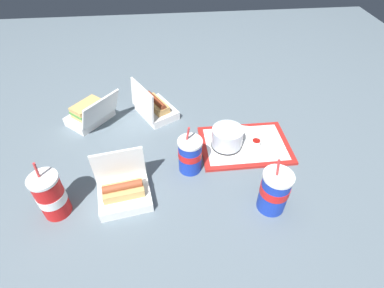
{
  "coord_description": "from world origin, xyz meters",
  "views": [
    {
      "loc": [
        0.05,
        0.87,
        0.87
      ],
      "look_at": [
        -0.03,
        -0.0,
        0.05
      ],
      "focal_mm": 28.0,
      "sensor_mm": 36.0,
      "label": 1
    }
  ],
  "objects_px": {
    "soda_cup_left": "(274,191)",
    "cake_container": "(227,138)",
    "ketchup_cup": "(256,143)",
    "soda_cup_right": "(190,155)",
    "food_tray": "(245,145)",
    "plastic_fork": "(261,157)",
    "clamshell_hotdog_right": "(155,108)",
    "clamshell_sandwich_left": "(90,113)",
    "soda_cup_corner": "(51,196)",
    "clamshell_hotdog_front": "(124,192)"
  },
  "relations": [
    {
      "from": "cake_container",
      "to": "clamshell_sandwich_left",
      "type": "relative_size",
      "value": 0.48
    },
    {
      "from": "plastic_fork",
      "to": "soda_cup_right",
      "type": "bearing_deg",
      "value": 9.06
    },
    {
      "from": "ketchup_cup",
      "to": "clamshell_hotdog_right",
      "type": "distance_m",
      "value": 0.49
    },
    {
      "from": "cake_container",
      "to": "plastic_fork",
      "type": "xyz_separation_m",
      "value": [
        -0.12,
        0.09,
        -0.04
      ]
    },
    {
      "from": "clamshell_hotdog_front",
      "to": "cake_container",
      "type": "bearing_deg",
      "value": -150.6
    },
    {
      "from": "cake_container",
      "to": "clamshell_hotdog_right",
      "type": "height_order",
      "value": "clamshell_hotdog_right"
    },
    {
      "from": "clamshell_sandwich_left",
      "to": "clamshell_hotdog_right",
      "type": "distance_m",
      "value": 0.29
    },
    {
      "from": "clamshell_sandwich_left",
      "to": "soda_cup_left",
      "type": "distance_m",
      "value": 0.87
    },
    {
      "from": "soda_cup_corner",
      "to": "clamshell_hotdog_front",
      "type": "bearing_deg",
      "value": -172.59
    },
    {
      "from": "cake_container",
      "to": "soda_cup_right",
      "type": "xyz_separation_m",
      "value": [
        0.16,
        0.1,
        0.02
      ]
    },
    {
      "from": "ketchup_cup",
      "to": "clamshell_hotdog_front",
      "type": "xyz_separation_m",
      "value": [
        0.53,
        0.22,
        0.01
      ]
    },
    {
      "from": "plastic_fork",
      "to": "clamshell_sandwich_left",
      "type": "relative_size",
      "value": 0.41
    },
    {
      "from": "soda_cup_right",
      "to": "soda_cup_left",
      "type": "distance_m",
      "value": 0.33
    },
    {
      "from": "plastic_fork",
      "to": "soda_cup_right",
      "type": "xyz_separation_m",
      "value": [
        0.29,
        0.02,
        0.06
      ]
    },
    {
      "from": "clamshell_sandwich_left",
      "to": "clamshell_hotdog_right",
      "type": "bearing_deg",
      "value": -176.43
    },
    {
      "from": "ketchup_cup",
      "to": "soda_cup_right",
      "type": "distance_m",
      "value": 0.3
    },
    {
      "from": "clamshell_hotdog_right",
      "to": "soda_cup_left",
      "type": "distance_m",
      "value": 0.69
    },
    {
      "from": "food_tray",
      "to": "clamshell_sandwich_left",
      "type": "distance_m",
      "value": 0.71
    },
    {
      "from": "cake_container",
      "to": "soda_cup_right",
      "type": "distance_m",
      "value": 0.19
    },
    {
      "from": "plastic_fork",
      "to": "ketchup_cup",
      "type": "bearing_deg",
      "value": -82.56
    },
    {
      "from": "food_tray",
      "to": "soda_cup_corner",
      "type": "relative_size",
      "value": 1.6
    },
    {
      "from": "plastic_fork",
      "to": "clamshell_sandwich_left",
      "type": "bearing_deg",
      "value": -19.05
    },
    {
      "from": "clamshell_hotdog_front",
      "to": "soda_cup_left",
      "type": "distance_m",
      "value": 0.51
    },
    {
      "from": "ketchup_cup",
      "to": "plastic_fork",
      "type": "bearing_deg",
      "value": 92.25
    },
    {
      "from": "soda_cup_corner",
      "to": "soda_cup_left",
      "type": "bearing_deg",
      "value": 175.98
    },
    {
      "from": "soda_cup_right",
      "to": "soda_cup_left",
      "type": "height_order",
      "value": "soda_cup_left"
    },
    {
      "from": "food_tray",
      "to": "plastic_fork",
      "type": "relative_size",
      "value": 3.38
    },
    {
      "from": "soda_cup_left",
      "to": "soda_cup_right",
      "type": "bearing_deg",
      "value": -38.09
    },
    {
      "from": "clamshell_hotdog_right",
      "to": "soda_cup_corner",
      "type": "distance_m",
      "value": 0.61
    },
    {
      "from": "plastic_fork",
      "to": "clamshell_hotdog_right",
      "type": "relative_size",
      "value": 0.46
    },
    {
      "from": "soda_cup_right",
      "to": "cake_container",
      "type": "bearing_deg",
      "value": -147.19
    },
    {
      "from": "cake_container",
      "to": "clamshell_hotdog_right",
      "type": "xyz_separation_m",
      "value": [
        0.29,
        -0.25,
        -0.01
      ]
    },
    {
      "from": "clamshell_hotdog_right",
      "to": "plastic_fork",
      "type": "bearing_deg",
      "value": 141.07
    },
    {
      "from": "clamshell_hotdog_front",
      "to": "soda_cup_corner",
      "type": "distance_m",
      "value": 0.23
    },
    {
      "from": "soda_cup_left",
      "to": "cake_container",
      "type": "bearing_deg",
      "value": -72.36
    },
    {
      "from": "clamshell_hotdog_front",
      "to": "clamshell_sandwich_left",
      "type": "relative_size",
      "value": 0.74
    },
    {
      "from": "ketchup_cup",
      "to": "food_tray",
      "type": "bearing_deg",
      "value": -14.36
    },
    {
      "from": "clamshell_sandwich_left",
      "to": "soda_cup_left",
      "type": "height_order",
      "value": "soda_cup_left"
    },
    {
      "from": "ketchup_cup",
      "to": "soda_cup_left",
      "type": "height_order",
      "value": "soda_cup_left"
    },
    {
      "from": "food_tray",
      "to": "cake_container",
      "type": "xyz_separation_m",
      "value": [
        0.08,
        -0.0,
        0.05
      ]
    },
    {
      "from": "ketchup_cup",
      "to": "soda_cup_right",
      "type": "relative_size",
      "value": 0.19
    },
    {
      "from": "food_tray",
      "to": "soda_cup_left",
      "type": "bearing_deg",
      "value": 93.61
    },
    {
      "from": "soda_cup_right",
      "to": "soda_cup_left",
      "type": "bearing_deg",
      "value": 141.91
    },
    {
      "from": "food_tray",
      "to": "clamshell_hotdog_front",
      "type": "height_order",
      "value": "clamshell_hotdog_front"
    },
    {
      "from": "plastic_fork",
      "to": "clamshell_hotdog_right",
      "type": "bearing_deg",
      "value": -33.74
    },
    {
      "from": "ketchup_cup",
      "to": "clamshell_hotdog_right",
      "type": "bearing_deg",
      "value": -32.58
    },
    {
      "from": "clamshell_hotdog_right",
      "to": "clamshell_sandwich_left",
      "type": "bearing_deg",
      "value": 3.57
    },
    {
      "from": "cake_container",
      "to": "plastic_fork",
      "type": "height_order",
      "value": "cake_container"
    },
    {
      "from": "plastic_fork",
      "to": "clamshell_hotdog_right",
      "type": "distance_m",
      "value": 0.54
    },
    {
      "from": "clamshell_hotdog_front",
      "to": "clamshell_sandwich_left",
      "type": "distance_m",
      "value": 0.5
    }
  ]
}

